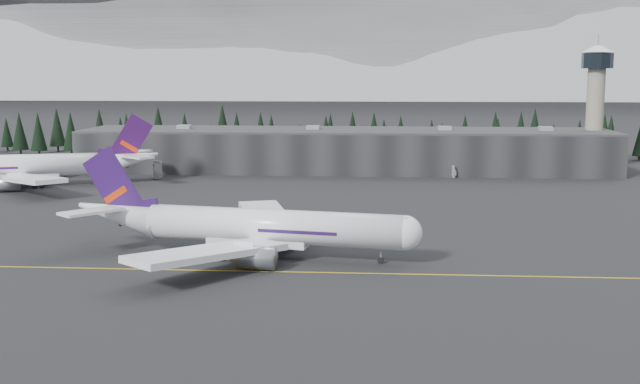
# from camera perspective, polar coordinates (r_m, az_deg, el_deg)

# --- Properties ---
(ground) EXTENTS (1400.00, 1400.00, 0.00)m
(ground) POSITION_cam_1_polar(r_m,az_deg,el_deg) (123.62, -0.69, -5.51)
(ground) COLOR black
(ground) RESTS_ON ground
(taxiline) EXTENTS (400.00, 0.40, 0.02)m
(taxiline) POSITION_cam_1_polar(r_m,az_deg,el_deg) (121.69, -0.77, -5.73)
(taxiline) COLOR gold
(taxiline) RESTS_ON ground
(terminal) EXTENTS (160.00, 30.00, 12.60)m
(terminal) POSITION_cam_1_polar(r_m,az_deg,el_deg) (245.83, 1.82, 3.01)
(terminal) COLOR black
(terminal) RESTS_ON ground
(control_tower) EXTENTS (10.00, 10.00, 37.70)m
(control_tower) POSITION_cam_1_polar(r_m,az_deg,el_deg) (255.85, 19.02, 6.61)
(control_tower) COLOR gray
(control_tower) RESTS_ON ground
(treeline) EXTENTS (360.00, 20.00, 15.00)m
(treeline) POSITION_cam_1_polar(r_m,az_deg,el_deg) (282.55, 2.14, 3.98)
(treeline) COLOR black
(treeline) RESTS_ON ground
(mountain_ridge) EXTENTS (4400.00, 900.00, 420.00)m
(mountain_ridge) POSITION_cam_1_polar(r_m,az_deg,el_deg) (1119.91, 3.75, 7.00)
(mountain_ridge) COLOR white
(mountain_ridge) RESTS_ON ground
(jet_main) EXTENTS (59.49, 54.47, 17.62)m
(jet_main) POSITION_cam_1_polar(r_m,az_deg,el_deg) (132.29, -5.47, -2.41)
(jet_main) COLOR white
(jet_main) RESTS_ON ground
(jet_parked) EXTENTS (62.85, 56.74, 18.96)m
(jet_parked) POSITION_cam_1_polar(r_m,az_deg,el_deg) (225.00, -19.66, 1.76)
(jet_parked) COLOR white
(jet_parked) RESTS_ON ground
(gse_vehicle_a) EXTENTS (2.65, 5.53, 1.52)m
(gse_vehicle_a) POSITION_cam_1_polar(r_m,az_deg,el_deg) (230.04, -11.44, 1.07)
(gse_vehicle_a) COLOR silver
(gse_vehicle_a) RESTS_ON ground
(gse_vehicle_b) EXTENTS (3.96, 2.21, 1.27)m
(gse_vehicle_b) POSITION_cam_1_polar(r_m,az_deg,el_deg) (231.57, 9.51, 1.14)
(gse_vehicle_b) COLOR silver
(gse_vehicle_b) RESTS_ON ground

